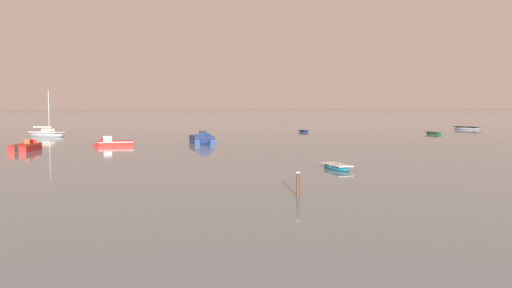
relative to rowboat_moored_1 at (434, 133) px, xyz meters
name	(u,v)px	position (x,y,z in m)	size (l,w,h in m)	color
rowboat_moored_1	(434,133)	(0.00, 0.00, 0.00)	(1.89, 3.42, 0.51)	#23602D
motorboat_moored_0	(109,144)	(-47.65, 4.51, 0.11)	(4.49, 2.52, 1.62)	red
rowboat_moored_2	(304,131)	(-12.52, 15.26, -0.01)	(1.85, 3.12, 0.47)	navy
sailboat_moored_0	(47,134)	(-49.28, 26.24, 0.15)	(4.79, 6.02, 6.69)	gray
motorboat_moored_1	(203,141)	(-37.36, 2.46, 0.17)	(4.35, 6.88, 2.23)	navy
rowboat_moored_3	(336,167)	(-41.22, -24.68, 0.00)	(1.92, 3.42, 0.51)	#197084
motorboat_moored_2	(28,148)	(-55.97, 4.06, 0.10)	(4.09, 5.20, 1.72)	red
rowboat_moored_4	(467,128)	(17.19, 6.64, 0.06)	(2.00, 4.83, 0.74)	gray
mooring_post_left	(298,184)	(-50.39, -32.12, 0.47)	(0.22, 0.22, 1.39)	#513323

